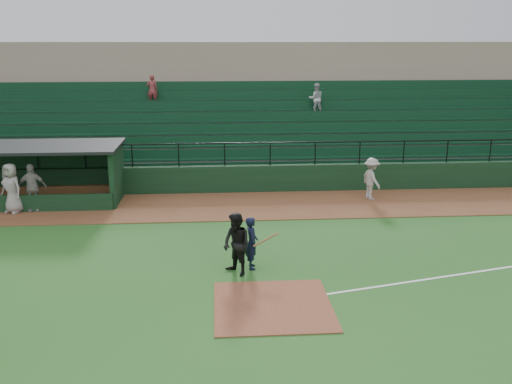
{
  "coord_description": "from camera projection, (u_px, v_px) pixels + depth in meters",
  "views": [
    {
      "loc": [
        -1.38,
        -14.14,
        6.64
      ],
      "look_at": [
        0.0,
        5.0,
        1.4
      ],
      "focal_mm": 39.77,
      "sensor_mm": 36.0,
      "label": 1
    }
  ],
  "objects": [
    {
      "name": "ground",
      "position": [
        269.0,
        289.0,
        15.45
      ],
      "size": [
        90.0,
        90.0,
        0.0
      ],
      "primitive_type": "plane",
      "color": "#22561B",
      "rests_on": "ground"
    },
    {
      "name": "warning_track",
      "position": [
        251.0,
        205.0,
        23.14
      ],
      "size": [
        40.0,
        4.0,
        0.03
      ],
      "primitive_type": "cube",
      "color": "brown",
      "rests_on": "ground"
    },
    {
      "name": "home_plate_dirt",
      "position": [
        273.0,
        306.0,
        14.48
      ],
      "size": [
        3.0,
        3.0,
        0.03
      ],
      "primitive_type": "cube",
      "color": "brown",
      "rests_on": "ground"
    },
    {
      "name": "stadium_structure",
      "position": [
        241.0,
        120.0,
        30.68
      ],
      "size": [
        38.0,
        13.08,
        6.4
      ],
      "color": "black",
      "rests_on": "ground"
    },
    {
      "name": "dugout",
      "position": [
        15.0,
        169.0,
        23.62
      ],
      "size": [
        8.9,
        3.2,
        2.42
      ],
      "color": "black",
      "rests_on": "ground"
    },
    {
      "name": "batter_at_plate",
      "position": [
        252.0,
        243.0,
        16.71
      ],
      "size": [
        1.0,
        0.67,
        1.58
      ],
      "color": "black",
      "rests_on": "ground"
    },
    {
      "name": "umpire",
      "position": [
        237.0,
        244.0,
        16.22
      ],
      "size": [
        1.1,
        1.13,
        1.83
      ],
      "primitive_type": "imported",
      "rotation": [
        0.0,
        0.0,
        -0.9
      ],
      "color": "black",
      "rests_on": "ground"
    },
    {
      "name": "runner",
      "position": [
        371.0,
        179.0,
        23.81
      ],
      "size": [
        0.96,
        1.28,
        1.76
      ],
      "primitive_type": "imported",
      "rotation": [
        0.0,
        0.0,
        1.87
      ],
      "color": "#ACA7A1",
      "rests_on": "warning_track"
    },
    {
      "name": "dugout_player_a",
      "position": [
        32.0,
        188.0,
        22.15
      ],
      "size": [
        1.16,
        0.62,
        1.89
      ],
      "primitive_type": "imported",
      "rotation": [
        0.0,
        0.0,
        0.15
      ],
      "color": "#99948F",
      "rests_on": "warning_track"
    },
    {
      "name": "dugout_player_b",
      "position": [
        11.0,
        188.0,
        21.92
      ],
      "size": [
        1.14,
        1.02,
        1.96
      ],
      "primitive_type": "imported",
      "rotation": [
        0.0,
        0.0,
        -0.52
      ],
      "color": "#A09B96",
      "rests_on": "warning_track"
    }
  ]
}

